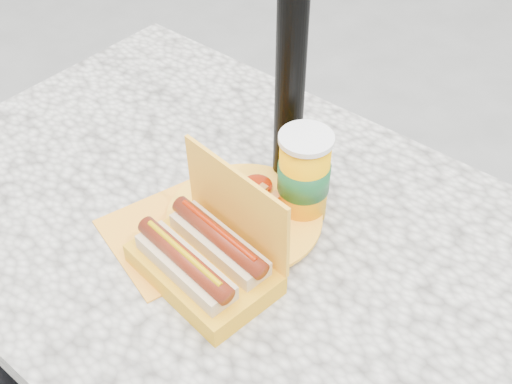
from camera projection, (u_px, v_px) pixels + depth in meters
The scene contains 4 objects.
picnic_table at pixel (230, 264), 1.16m from camera, with size 1.20×0.80×0.75m.
hotdog_box at pixel (206, 258), 0.98m from camera, with size 0.24×0.17×0.18m.
fries_plate at pixel (239, 216), 1.08m from camera, with size 0.33×0.36×0.05m.
soda_cup at pixel (304, 176), 1.05m from camera, with size 0.09×0.09×0.17m.
Camera 1 is at (0.52, -0.55, 1.53)m, focal length 45.00 mm.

